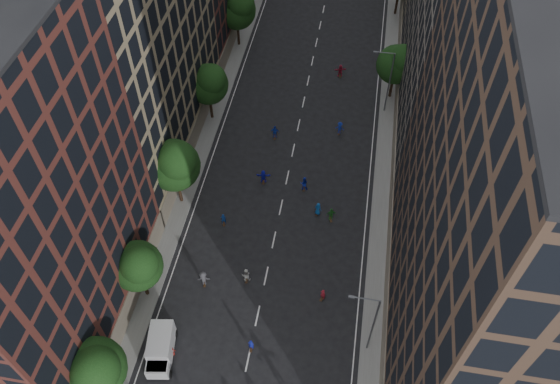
{
  "coord_description": "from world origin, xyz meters",
  "views": [
    {
      "loc": [
        6.24,
        -10.12,
        48.07
      ],
      "look_at": [
        -0.19,
        27.52,
        2.0
      ],
      "focal_mm": 35.0,
      "sensor_mm": 36.0,
      "label": 1
    }
  ],
  "objects_px": {
    "cargo_van": "(160,348)",
    "skater_1": "(251,345)",
    "streetlamp_near": "(371,322)",
    "streetlamp_far": "(388,79)"
  },
  "relations": [
    {
      "from": "streetlamp_far",
      "to": "cargo_van",
      "type": "distance_m",
      "value": 41.2
    },
    {
      "from": "cargo_van",
      "to": "streetlamp_near",
      "type": "bearing_deg",
      "value": 2.66
    },
    {
      "from": "skater_1",
      "to": "cargo_van",
      "type": "bearing_deg",
      "value": 13.67
    },
    {
      "from": "streetlamp_far",
      "to": "cargo_van",
      "type": "xyz_separation_m",
      "value": [
        -18.19,
        -36.77,
        -3.84
      ]
    },
    {
      "from": "streetlamp_near",
      "to": "streetlamp_far",
      "type": "relative_size",
      "value": 1.0
    },
    {
      "from": "streetlamp_near",
      "to": "cargo_van",
      "type": "relative_size",
      "value": 1.81
    },
    {
      "from": "streetlamp_near",
      "to": "skater_1",
      "type": "xyz_separation_m",
      "value": [
        -10.29,
        -1.81,
        -4.42
      ]
    },
    {
      "from": "streetlamp_far",
      "to": "streetlamp_near",
      "type": "bearing_deg",
      "value": -90.0
    },
    {
      "from": "streetlamp_near",
      "to": "streetlamp_far",
      "type": "distance_m",
      "value": 33.0
    },
    {
      "from": "cargo_van",
      "to": "skater_1",
      "type": "xyz_separation_m",
      "value": [
        7.9,
        1.95,
        -0.57
      ]
    }
  ]
}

